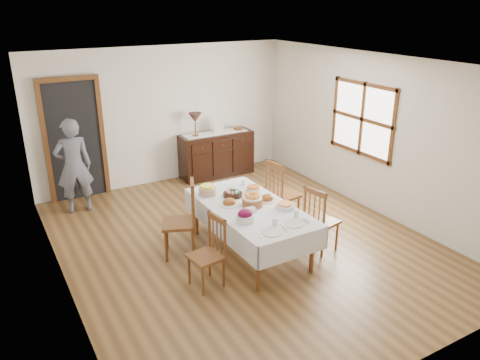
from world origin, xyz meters
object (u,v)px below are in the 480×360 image
dining_table (250,212)px  sideboard (217,154)px  person (73,163)px  table_lamp (195,118)px  chair_right_far (280,192)px  chair_left_near (209,252)px  chair_left_far (183,219)px  chair_right_near (319,219)px

dining_table → sideboard: bearing=70.6°
person → table_lamp: (2.38, 0.37, 0.38)m
chair_right_far → person: person is taller
chair_left_near → chair_left_far: (0.02, 0.85, 0.09)m
chair_left_near → chair_right_far: chair_right_far is taller
chair_right_far → table_lamp: (-0.32, 2.46, 0.71)m
person → table_lamp: person is taller
person → sideboard: bearing=-170.0°
dining_table → chair_left_far: size_ratio=1.90×
chair_left_far → table_lamp: size_ratio=2.37×
chair_left_near → person: (-0.94, 3.09, 0.39)m
chair_left_far → chair_right_near: bearing=86.3°
person → chair_left_near: bearing=109.4°
chair_right_far → person: size_ratio=0.62×
dining_table → chair_right_far: (0.89, 0.54, -0.09)m
sideboard → person: bearing=-172.4°
dining_table → chair_left_far: bearing=154.1°
dining_table → person: bearing=123.9°
chair_left_near → table_lamp: 3.82m
chair_right_far → sideboard: chair_right_far is taller
chair_right_far → dining_table: bearing=114.0°
chair_left_far → chair_right_near: (1.71, -0.85, -0.06)m
chair_right_near → table_lamp: size_ratio=2.11×
table_lamp → dining_table: bearing=-100.9°
chair_left_far → person: 2.45m
chair_right_far → chair_left_near: bearing=112.4°
chair_right_near → sideboard: size_ratio=0.66×
dining_table → chair_right_near: size_ratio=2.14×
dining_table → chair_right_near: chair_right_near is taller
person → chair_left_far: bearing=115.8°
chair_right_far → table_lamp: table_lamp is taller
dining_table → chair_right_far: 1.05m
chair_left_near → person: size_ratio=0.54×
dining_table → chair_right_near: (0.87, -0.45, -0.13)m
chair_left_near → table_lamp: size_ratio=2.00×
sideboard → chair_left_far: bearing=-125.6°
chair_right_near → table_lamp: bearing=-7.2°
chair_left_far → chair_right_near: size_ratio=1.12×
sideboard → table_lamp: (-0.45, -0.01, 0.80)m
chair_left_near → sideboard: chair_left_near is taller
chair_right_far → sideboard: (0.14, 2.47, -0.09)m
chair_left_far → chair_left_near: bearing=21.2°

